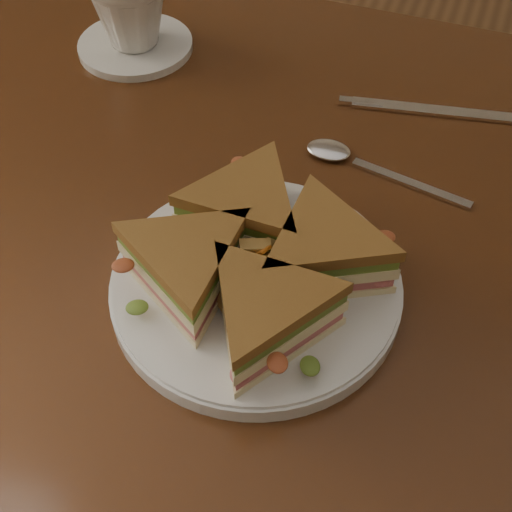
{
  "coord_description": "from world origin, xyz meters",
  "views": [
    {
      "loc": [
        0.11,
        -0.48,
        1.26
      ],
      "look_at": [
        -0.02,
        -0.11,
        0.8
      ],
      "focal_mm": 50.0,
      "sensor_mm": 36.0,
      "label": 1
    }
  ],
  "objects_px": {
    "plate": "(256,287)",
    "knife": "(427,110)",
    "table": "(309,279)",
    "sandwich_wedges": "(256,260)",
    "spoon": "(348,158)",
    "coffee_cup": "(130,9)",
    "saucer": "(135,46)"
  },
  "relations": [
    {
      "from": "sandwich_wedges",
      "to": "spoon",
      "type": "height_order",
      "value": "sandwich_wedges"
    },
    {
      "from": "table",
      "to": "plate",
      "type": "relative_size",
      "value": 4.63
    },
    {
      "from": "knife",
      "to": "saucer",
      "type": "bearing_deg",
      "value": 169.64
    },
    {
      "from": "table",
      "to": "saucer",
      "type": "xyz_separation_m",
      "value": [
        -0.3,
        0.2,
        0.1
      ]
    },
    {
      "from": "table",
      "to": "plate",
      "type": "distance_m",
      "value": 0.15
    },
    {
      "from": "sandwich_wedges",
      "to": "knife",
      "type": "bearing_deg",
      "value": 73.09
    },
    {
      "from": "table",
      "to": "plate",
      "type": "bearing_deg",
      "value": -101.62
    },
    {
      "from": "spoon",
      "to": "table",
      "type": "bearing_deg",
      "value": -84.92
    },
    {
      "from": "sandwich_wedges",
      "to": "saucer",
      "type": "relative_size",
      "value": 2.0
    },
    {
      "from": "sandwich_wedges",
      "to": "saucer",
      "type": "bearing_deg",
      "value": 131.12
    },
    {
      "from": "sandwich_wedges",
      "to": "saucer",
      "type": "height_order",
      "value": "sandwich_wedges"
    },
    {
      "from": "table",
      "to": "sandwich_wedges",
      "type": "relative_size",
      "value": 4.2
    },
    {
      "from": "plate",
      "to": "sandwich_wedges",
      "type": "relative_size",
      "value": 0.91
    },
    {
      "from": "plate",
      "to": "coffee_cup",
      "type": "height_order",
      "value": "coffee_cup"
    },
    {
      "from": "table",
      "to": "coffee_cup",
      "type": "bearing_deg",
      "value": 145.34
    },
    {
      "from": "spoon",
      "to": "plate",
      "type": "bearing_deg",
      "value": -88.0
    },
    {
      "from": "plate",
      "to": "coffee_cup",
      "type": "distance_m",
      "value": 0.42
    },
    {
      "from": "table",
      "to": "coffee_cup",
      "type": "xyz_separation_m",
      "value": [
        -0.3,
        0.2,
        0.15
      ]
    },
    {
      "from": "sandwich_wedges",
      "to": "knife",
      "type": "relative_size",
      "value": 1.34
    },
    {
      "from": "plate",
      "to": "knife",
      "type": "xyz_separation_m",
      "value": [
        0.09,
        0.31,
        -0.01
      ]
    },
    {
      "from": "saucer",
      "to": "coffee_cup",
      "type": "height_order",
      "value": "coffee_cup"
    },
    {
      "from": "saucer",
      "to": "knife",
      "type": "bearing_deg",
      "value": -0.28
    },
    {
      "from": "sandwich_wedges",
      "to": "coffee_cup",
      "type": "distance_m",
      "value": 0.42
    },
    {
      "from": "plate",
      "to": "knife",
      "type": "distance_m",
      "value": 0.33
    },
    {
      "from": "saucer",
      "to": "coffee_cup",
      "type": "relative_size",
      "value": 1.48
    },
    {
      "from": "table",
      "to": "plate",
      "type": "height_order",
      "value": "plate"
    },
    {
      "from": "plate",
      "to": "knife",
      "type": "bearing_deg",
      "value": 73.09
    },
    {
      "from": "plate",
      "to": "spoon",
      "type": "relative_size",
      "value": 1.42
    },
    {
      "from": "knife",
      "to": "spoon",
      "type": "bearing_deg",
      "value": -129.23
    },
    {
      "from": "plate",
      "to": "spoon",
      "type": "xyz_separation_m",
      "value": [
        0.03,
        0.2,
        -0.0
      ]
    },
    {
      "from": "sandwich_wedges",
      "to": "coffee_cup",
      "type": "height_order",
      "value": "coffee_cup"
    },
    {
      "from": "plate",
      "to": "sandwich_wedges",
      "type": "distance_m",
      "value": 0.04
    }
  ]
}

